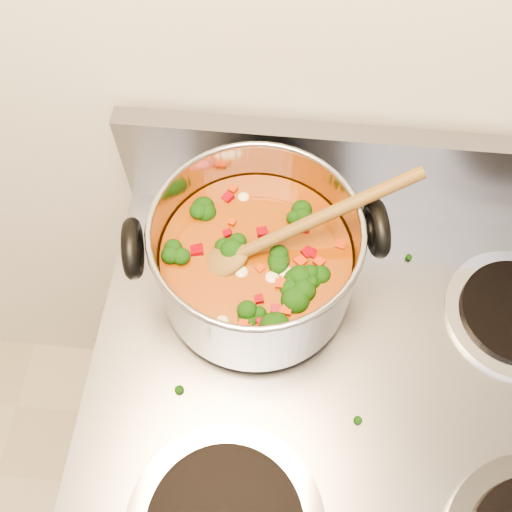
{
  "coord_description": "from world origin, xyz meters",
  "views": [
    {
      "loc": [
        -0.21,
        0.97,
        1.64
      ],
      "look_at": [
        -0.25,
        1.32,
        1.01
      ],
      "focal_mm": 40.0,
      "sensor_mm": 36.0,
      "label": 1
    }
  ],
  "objects": [
    {
      "name": "cooktop_crumbs",
      "position": [
        -0.3,
        1.2,
        0.92
      ],
      "size": [
        0.39,
        0.2,
        0.01
      ],
      "color": "black",
      "rests_on": "electric_range"
    },
    {
      "name": "stockpot",
      "position": [
        -0.25,
        1.32,
        1.0
      ],
      "size": [
        0.32,
        0.26,
        0.16
      ],
      "rotation": [
        0.0,
        0.0,
        0.2
      ],
      "color": "#AAAAB2",
      "rests_on": "electric_range"
    },
    {
      "name": "wooden_spoon",
      "position": [
        -0.23,
        1.32,
        1.04
      ],
      "size": [
        0.28,
        0.14,
        0.13
      ],
      "rotation": [
        0.0,
        0.0,
        0.38
      ],
      "color": "brown",
      "rests_on": "stockpot"
    },
    {
      "name": "electric_range",
      "position": [
        -0.07,
        1.16,
        0.47
      ],
      "size": [
        0.76,
        0.69,
        1.08
      ],
      "color": "gray",
      "rests_on": "ground"
    }
  ]
}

